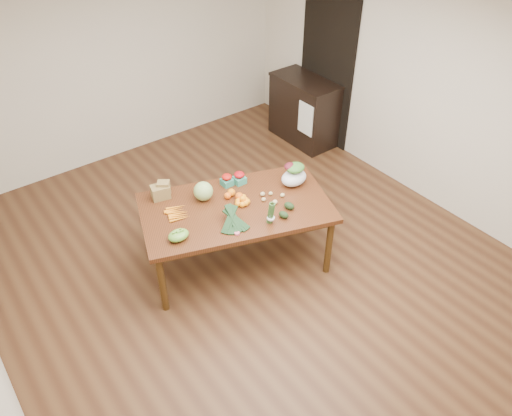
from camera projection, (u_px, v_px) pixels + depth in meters
floor at (252, 266)px, 5.38m from camera, size 6.00×6.00×0.00m
ceiling at (251, 8)px, 3.71m from camera, size 5.00×6.00×0.02m
room_walls at (252, 161)px, 4.55m from camera, size 5.02×6.02×2.70m
dining_table at (237, 234)px, 5.23m from camera, size 2.12×1.61×0.75m
doorway_dark at (326, 70)px, 6.91m from camera, size 0.02×1.00×2.10m
cabinet at (304, 110)px, 7.23m from camera, size 0.52×1.02×0.94m
dish_towel at (306, 119)px, 6.85m from camera, size 0.02×0.28×0.45m
paper_bag at (160, 191)px, 5.05m from camera, size 0.30×0.27×0.17m
cabbage at (203, 191)px, 5.03m from camera, size 0.20×0.20×0.20m
strawberry_basket_a at (227, 181)px, 5.25m from camera, size 0.14×0.14×0.10m
strawberry_basket_b at (239, 179)px, 5.28m from camera, size 0.15×0.15×0.11m
orange_a at (228, 196)px, 5.07m from camera, size 0.07×0.07×0.07m
orange_b at (231, 192)px, 5.11m from camera, size 0.08×0.08×0.08m
orange_c at (239, 196)px, 5.05m from camera, size 0.08×0.08×0.08m
mandarin_cluster at (243, 200)px, 5.00m from camera, size 0.23×0.23×0.09m
carrots at (177, 213)px, 4.89m from camera, size 0.29×0.30×0.03m
snap_pea_bag at (178, 235)px, 4.58m from camera, size 0.20×0.15×0.09m
kale_bunch at (234, 221)px, 4.69m from camera, size 0.44×0.48×0.16m
asparagus_bundle at (271, 213)px, 4.71m from camera, size 0.11×0.14×0.26m
potato_a at (264, 199)px, 5.05m from camera, size 0.05×0.04×0.04m
potato_b at (275, 202)px, 5.01m from camera, size 0.06×0.05×0.05m
potato_c at (271, 193)px, 5.13m from camera, size 0.05×0.04×0.04m
potato_d at (263, 194)px, 5.12m from camera, size 0.05×0.05×0.05m
potato_e at (282, 195)px, 5.10m from camera, size 0.05×0.04×0.04m
avocado_a at (284, 215)px, 4.83m from camera, size 0.10×0.12×0.07m
avocado_b at (289, 206)px, 4.94m from camera, size 0.10×0.13×0.07m
salad_bag at (294, 175)px, 5.22m from camera, size 0.35×0.30×0.23m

